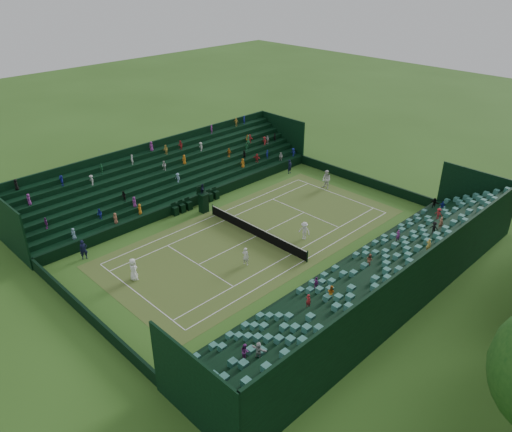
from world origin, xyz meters
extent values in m
plane|color=#325B1C|center=(0.00, 0.00, 0.00)|extent=(160.00, 160.00, 0.00)
cube|color=#407627|center=(0.00, 0.00, 0.01)|extent=(12.97, 26.77, 0.01)
cube|color=black|center=(0.00, 15.88, 0.50)|extent=(17.17, 0.20, 1.00)
cube|color=black|center=(0.00, -15.88, 0.50)|extent=(17.17, 0.20, 1.00)
cube|color=black|center=(8.48, 0.00, 0.50)|extent=(0.20, 31.77, 1.00)
cube|color=black|center=(-8.48, 0.00, 0.50)|extent=(0.20, 31.77, 1.00)
cube|color=black|center=(8.98, 0.00, 0.50)|extent=(0.80, 32.00, 1.00)
cube|color=black|center=(9.79, 0.00, 0.72)|extent=(0.80, 32.00, 1.45)
cube|color=black|center=(10.58, 0.00, 0.95)|extent=(0.80, 32.00, 1.90)
cube|color=black|center=(11.38, 0.00, 1.18)|extent=(0.80, 32.00, 2.35)
cube|color=black|center=(12.18, 0.00, 1.40)|extent=(0.80, 32.00, 2.80)
cube|color=black|center=(12.98, 0.00, 1.62)|extent=(0.80, 32.00, 3.25)
cube|color=black|center=(13.79, 0.00, 1.85)|extent=(0.80, 32.00, 3.70)
cube|color=black|center=(14.59, 0.00, 2.08)|extent=(0.80, 32.00, 4.15)
cube|color=black|center=(15.08, 0.00, 2.45)|extent=(0.20, 32.00, 4.90)
cube|color=black|center=(-8.98, 0.00, 0.50)|extent=(0.80, 32.00, 1.00)
cube|color=black|center=(-9.79, 0.00, 0.72)|extent=(0.80, 32.00, 1.45)
cube|color=black|center=(-10.58, 0.00, 0.95)|extent=(0.80, 32.00, 1.90)
cube|color=black|center=(-11.38, 0.00, 1.18)|extent=(0.80, 32.00, 2.35)
cube|color=black|center=(-12.18, 0.00, 1.40)|extent=(0.80, 32.00, 2.80)
cube|color=black|center=(-12.98, 0.00, 1.62)|extent=(0.80, 32.00, 3.25)
cube|color=black|center=(-13.79, 0.00, 1.85)|extent=(0.80, 32.00, 3.70)
cube|color=black|center=(-14.59, 0.00, 2.08)|extent=(0.80, 32.00, 4.15)
cube|color=black|center=(-15.08, 0.00, 2.45)|extent=(0.20, 32.00, 4.90)
cylinder|color=black|center=(-5.79, 0.00, 0.53)|extent=(0.10, 0.10, 1.06)
cylinder|color=black|center=(5.79, 0.00, 0.53)|extent=(0.10, 0.10, 1.06)
cube|color=black|center=(0.00, 0.00, 0.46)|extent=(11.57, 0.02, 0.86)
cube|color=white|center=(0.00, 0.00, 0.93)|extent=(11.57, 0.04, 0.07)
cube|color=black|center=(-6.83, -0.22, 0.91)|extent=(0.71, 0.71, 1.82)
cube|color=black|center=(-6.83, -0.22, 1.87)|extent=(0.91, 0.91, 0.10)
cube|color=black|center=(-7.19, -0.22, 2.22)|extent=(0.08, 0.91, 0.71)
imported|color=black|center=(-6.83, -0.22, 2.38)|extent=(0.43, 0.51, 0.94)
cube|color=black|center=(-8.19, -2.55, 0.41)|extent=(0.51, 0.51, 0.82)
cube|color=black|center=(-8.45, -2.55, 0.92)|extent=(0.06, 0.51, 0.51)
cube|color=black|center=(-8.19, -1.75, 0.41)|extent=(0.51, 0.51, 0.82)
cube|color=black|center=(-8.45, -1.75, 0.92)|extent=(0.06, 0.51, 0.51)
cube|color=black|center=(-8.19, -0.95, 0.41)|extent=(0.51, 0.51, 0.82)
cube|color=black|center=(-8.45, -0.95, 0.92)|extent=(0.06, 0.51, 0.51)
cube|color=black|center=(-8.19, 0.85, 0.41)|extent=(0.51, 0.51, 0.82)
cube|color=black|center=(-8.45, 0.85, 0.92)|extent=(0.06, 0.51, 0.51)
cube|color=black|center=(-8.19, 1.65, 0.41)|extent=(0.51, 0.51, 0.82)
cube|color=black|center=(-8.45, 1.65, 0.92)|extent=(0.06, 0.51, 0.51)
cube|color=black|center=(-8.19, 2.45, 0.41)|extent=(0.51, 0.51, 0.82)
cube|color=black|center=(-8.45, 2.45, 0.92)|extent=(0.06, 0.51, 0.51)
imported|color=white|center=(-1.81, -11.07, 0.90)|extent=(0.95, 0.68, 1.81)
imported|color=white|center=(2.62, -3.72, 0.79)|extent=(0.67, 0.55, 1.57)
imported|color=white|center=(-2.01, 12.27, 1.00)|extent=(1.03, 0.84, 2.01)
imported|color=white|center=(3.21, 2.63, 0.81)|extent=(1.18, 0.87, 1.63)
imported|color=black|center=(-7.43, 12.61, 0.80)|extent=(0.43, 0.62, 1.60)
imported|color=black|center=(-7.14, -12.31, 0.83)|extent=(0.58, 0.71, 1.67)
camera|label=1|loc=(26.70, -26.35, 21.68)|focal=35.00mm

